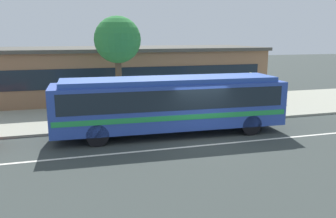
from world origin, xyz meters
name	(u,v)px	position (x,y,z in m)	size (l,w,h in m)	color
ground_plane	(201,140)	(0.00, 0.00, 0.00)	(120.00, 120.00, 0.00)	#353C39
sidewalk_slab	(163,110)	(0.00, 6.72, 0.06)	(60.00, 8.00, 0.12)	#9C9C8B
lane_stripe_center	(208,145)	(0.00, -0.80, 0.00)	(56.00, 0.16, 0.01)	silver
transit_bus	(170,102)	(-1.10, 1.37, 1.63)	(11.26, 2.94, 2.80)	#2B48A6
pedestrian_waiting_near_sign	(258,100)	(4.80, 3.20, 1.08)	(0.36, 0.36, 1.64)	#665C58
pedestrian_walking_along_curb	(149,102)	(-1.56, 4.09, 1.12)	(0.41, 0.41, 1.71)	#20304A
bus_stop_sign	(251,88)	(4.34, 3.29, 1.76)	(0.08, 0.44, 2.56)	gray
street_tree_near_stop	(118,41)	(-2.92, 5.99, 4.47)	(2.71, 2.71, 5.77)	brown
station_building	(118,73)	(-2.04, 12.37, 1.95)	(22.22, 7.43, 3.87)	#876347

